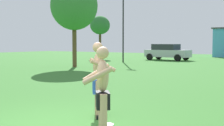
# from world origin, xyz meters

# --- Properties ---
(player_near) EXTENTS (0.76, 0.83, 1.73)m
(player_near) POSITION_xyz_m (0.24, 1.25, 0.92)
(player_near) COLOR black
(player_near) RESTS_ON ground_plane
(player_in_black) EXTENTS (0.76, 0.80, 1.65)m
(player_in_black) POSITION_xyz_m (1.14, 0.11, 0.87)
(player_in_black) COLOR black
(player_in_black) RESTS_ON ground_plane
(frisbee) EXTENTS (0.27, 0.27, 0.03)m
(frisbee) POSITION_xyz_m (0.82, 0.76, 0.01)
(frisbee) COLOR white
(frisbee) RESTS_ON ground_plane
(car_silver_mid_lot) EXTENTS (4.46, 2.37, 1.58)m
(car_silver_mid_lot) POSITION_xyz_m (-6.85, 23.02, 0.82)
(car_silver_mid_lot) COLOR silver
(car_silver_mid_lot) RESTS_ON ground_plane
(lamp_post) EXTENTS (0.60, 0.24, 5.89)m
(lamp_post) POSITION_xyz_m (-8.88, 17.91, 3.60)
(lamp_post) COLOR black
(lamp_post) RESTS_ON ground_plane
(tree_right_field) EXTENTS (3.28, 3.28, 6.01)m
(tree_right_field) POSITION_xyz_m (-9.24, 11.77, 4.28)
(tree_right_field) COLOR brown
(tree_right_field) RESTS_ON ground_plane
(tree_behind_players) EXTENTS (2.17, 2.17, 4.63)m
(tree_behind_players) POSITION_xyz_m (-14.31, 22.18, 3.58)
(tree_behind_players) COLOR #4C3823
(tree_behind_players) RESTS_ON ground_plane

